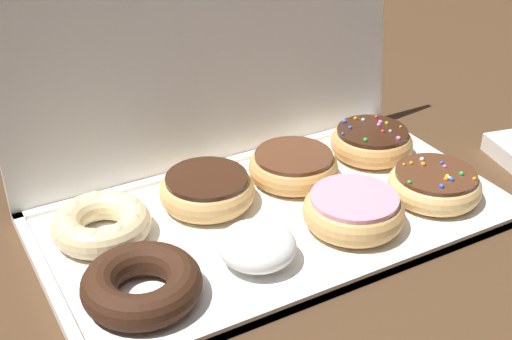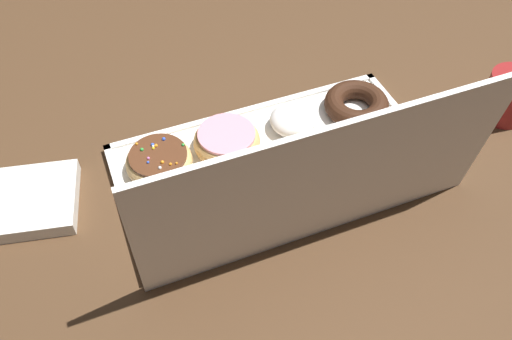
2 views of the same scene
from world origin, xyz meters
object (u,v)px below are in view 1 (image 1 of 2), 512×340
object	(u,v)px
pink_frosted_donut_2	(354,210)
cruller_donut_4	(101,223)
powdered_filled_donut_1	(257,246)
chocolate_frosted_donut_5	(207,190)
sprinkle_donut_3	(435,184)
sprinkle_donut_7	(372,142)
chocolate_frosted_donut_6	(293,166)
donut_box	(275,219)
chocolate_cake_ring_donut_0	(142,284)

from	to	relation	value
pink_frosted_donut_2	cruller_donut_4	bearing A→B (deg)	155.34
powdered_filled_donut_1	cruller_donut_4	distance (m)	0.18
powdered_filled_donut_1	cruller_donut_4	size ratio (longest dim) A/B	0.75
powdered_filled_donut_1	pink_frosted_donut_2	size ratio (longest dim) A/B	0.71
cruller_donut_4	chocolate_frosted_donut_5	xyz separation A→B (m)	(0.13, 0.00, 0.00)
sprinkle_donut_3	powdered_filled_donut_1	bearing A→B (deg)	-178.58
powdered_filled_donut_1	sprinkle_donut_7	bearing A→B (deg)	27.64
chocolate_frosted_donut_6	cruller_donut_4	bearing A→B (deg)	-179.26
sprinkle_donut_7	sprinkle_donut_3	bearing A→B (deg)	-89.78
pink_frosted_donut_2	cruller_donut_4	xyz separation A→B (m)	(-0.26, 0.12, -0.00)
chocolate_frosted_donut_6	sprinkle_donut_7	size ratio (longest dim) A/B	1.03
donut_box	sprinkle_donut_3	size ratio (longest dim) A/B	4.80
powdered_filled_donut_1	chocolate_frosted_donut_5	xyz separation A→B (m)	(0.00, 0.13, -0.00)
powdered_filled_donut_1	sprinkle_donut_3	xyz separation A→B (m)	(0.25, 0.01, -0.00)
chocolate_cake_ring_donut_0	cruller_donut_4	xyz separation A→B (m)	(-0.00, 0.12, 0.00)
sprinkle_donut_7	pink_frosted_donut_2	bearing A→B (deg)	-134.03
chocolate_cake_ring_donut_0	sprinkle_donut_3	distance (m)	0.37
donut_box	chocolate_frosted_donut_5	xyz separation A→B (m)	(-0.06, 0.06, 0.02)
sprinkle_donut_3	sprinkle_donut_7	size ratio (longest dim) A/B	1.02
chocolate_frosted_donut_5	chocolate_frosted_donut_6	bearing A→B (deg)	-0.22
pink_frosted_donut_2	sprinkle_donut_3	world-z (taller)	same
chocolate_cake_ring_donut_0	donut_box	bearing A→B (deg)	18.54
donut_box	chocolate_frosted_donut_5	size ratio (longest dim) A/B	4.72
donut_box	chocolate_frosted_donut_5	world-z (taller)	chocolate_frosted_donut_5
pink_frosted_donut_2	chocolate_frosted_donut_6	world-z (taller)	pink_frosted_donut_2
sprinkle_donut_7	donut_box	bearing A→B (deg)	-161.16
sprinkle_donut_3	cruller_donut_4	distance (m)	0.39
powdered_filled_donut_1	chocolate_cake_ring_donut_0	bearing A→B (deg)	178.74
chocolate_frosted_donut_6	sprinkle_donut_7	xyz separation A→B (m)	(0.12, 0.00, 0.00)
cruller_donut_4	chocolate_frosted_donut_6	size ratio (longest dim) A/B	0.97
powdered_filled_donut_1	sprinkle_donut_7	xyz separation A→B (m)	(0.25, 0.13, -0.00)
chocolate_cake_ring_donut_0	pink_frosted_donut_2	bearing A→B (deg)	0.56
cruller_donut_4	powdered_filled_donut_1	bearing A→B (deg)	-43.70
sprinkle_donut_3	chocolate_cake_ring_donut_0	bearing A→B (deg)	-179.49
pink_frosted_donut_2	cruller_donut_4	size ratio (longest dim) A/B	1.05
chocolate_cake_ring_donut_0	sprinkle_donut_7	distance (m)	0.39
chocolate_frosted_donut_6	sprinkle_donut_3	bearing A→B (deg)	-43.73
donut_box	cruller_donut_4	bearing A→B (deg)	163.14
donut_box	sprinkle_donut_3	world-z (taller)	sprinkle_donut_3
cruller_donut_4	sprinkle_donut_7	size ratio (longest dim) A/B	1.00
chocolate_cake_ring_donut_0	powdered_filled_donut_1	xyz separation A→B (m)	(0.13, -0.00, 0.00)
sprinkle_donut_3	sprinkle_donut_7	world-z (taller)	sprinkle_donut_7
pink_frosted_donut_2	cruller_donut_4	distance (m)	0.28
pink_frosted_donut_2	chocolate_frosted_donut_5	size ratio (longest dim) A/B	1.02
chocolate_frosted_donut_5	chocolate_cake_ring_donut_0	bearing A→B (deg)	-136.45
chocolate_frosted_donut_5	sprinkle_donut_3	bearing A→B (deg)	-26.16
donut_box	chocolate_frosted_donut_6	bearing A→B (deg)	44.00
cruller_donut_4	chocolate_frosted_donut_5	distance (m)	0.13
chocolate_frosted_donut_5	pink_frosted_donut_2	bearing A→B (deg)	-44.23
chocolate_frosted_donut_6	sprinkle_donut_7	distance (m)	0.12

